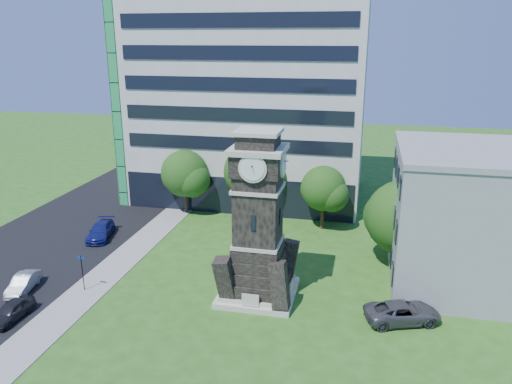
% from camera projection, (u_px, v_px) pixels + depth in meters
% --- Properties ---
extents(ground, '(160.00, 160.00, 0.00)m').
position_uv_depth(ground, '(211.00, 304.00, 35.37)').
color(ground, '#2A5919').
rests_on(ground, ground).
extents(sidewalk, '(3.00, 70.00, 0.06)m').
position_uv_depth(sidewalk, '(121.00, 261.00, 42.01)').
color(sidewalk, gray).
rests_on(sidewalk, ground).
extents(street, '(14.00, 80.00, 0.02)m').
position_uv_depth(street, '(32.00, 252.00, 43.80)').
color(street, black).
rests_on(street, ground).
extents(clock_tower, '(5.40, 5.40, 12.22)m').
position_uv_depth(clock_tower, '(258.00, 228.00, 35.02)').
color(clock_tower, beige).
rests_on(clock_tower, ground).
extents(office_tall, '(26.20, 15.11, 28.60)m').
position_uv_depth(office_tall, '(250.00, 73.00, 55.85)').
color(office_tall, silver).
rests_on(office_tall, ground).
extents(office_low, '(15.20, 12.20, 10.40)m').
position_uv_depth(office_low, '(498.00, 218.00, 37.07)').
color(office_low, '#929597').
rests_on(office_low, ground).
extents(car_street_south, '(1.54, 3.63, 1.22)m').
position_uv_depth(car_street_south, '(11.00, 311.00, 33.27)').
color(car_street_south, black).
rests_on(car_street_south, ground).
extents(car_street_mid, '(2.04, 3.87, 1.21)m').
position_uv_depth(car_street_mid, '(23.00, 283.00, 37.02)').
color(car_street_mid, '#989B9F').
rests_on(car_street_mid, ground).
extents(car_street_north, '(3.02, 5.02, 1.36)m').
position_uv_depth(car_street_north, '(101.00, 231.00, 46.78)').
color(car_street_north, navy).
rests_on(car_street_north, ground).
extents(car_east_lot, '(5.48, 3.84, 1.39)m').
position_uv_depth(car_east_lot, '(403.00, 312.00, 32.96)').
color(car_east_lot, '#49494D').
rests_on(car_east_lot, ground).
extents(park_bench, '(1.94, 0.52, 1.00)m').
position_uv_depth(park_bench, '(266.00, 294.00, 35.60)').
color(park_bench, black).
rests_on(park_bench, ground).
extents(street_sign, '(0.68, 0.07, 2.83)m').
position_uv_depth(street_sign, '(82.00, 269.00, 36.68)').
color(street_sign, black).
rests_on(street_sign, ground).
extents(tree_nw, '(5.47, 4.98, 6.85)m').
position_uv_depth(tree_nw, '(185.00, 175.00, 52.43)').
color(tree_nw, '#332114').
rests_on(tree_nw, ground).
extents(tree_nc, '(7.20, 6.55, 7.86)m').
position_uv_depth(tree_nc, '(255.00, 172.00, 52.61)').
color(tree_nc, '#332114').
rests_on(tree_nc, ground).
extents(tree_ne, '(4.82, 4.38, 6.32)m').
position_uv_depth(tree_ne, '(324.00, 190.00, 48.07)').
color(tree_ne, '#332114').
rests_on(tree_ne, ground).
extents(tree_east, '(6.66, 6.05, 7.24)m').
position_uv_depth(tree_east, '(404.00, 219.00, 40.11)').
color(tree_east, '#332114').
rests_on(tree_east, ground).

